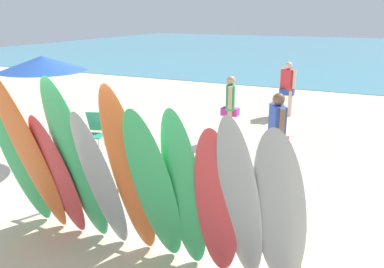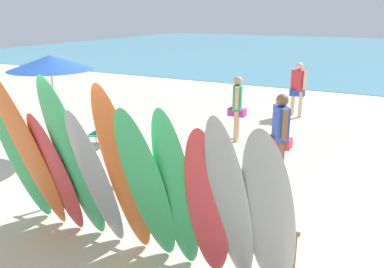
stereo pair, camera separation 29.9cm
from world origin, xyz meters
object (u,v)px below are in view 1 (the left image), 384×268
Objects in this scene: surfboard_green_3 at (78,165)px; surfboard_grey_10 at (279,217)px; beach_chair_red at (95,128)px; beach_umbrella at (42,64)px; surfboard_rack at (157,204)px; surfboard_orange_1 at (31,157)px; surfboard_red_8 at (217,208)px; surfboard_orange_5 at (130,177)px; beachgoer_by_water at (287,85)px; surfboard_red_2 at (59,178)px; surfboard_green_0 at (22,165)px; surfboard_green_7 at (185,195)px; surfboard_grey_9 at (241,207)px; surfboard_grey_4 at (102,184)px; surfboard_green_6 at (155,191)px; beachgoer_near_rack at (230,103)px; beachgoer_strolling at (277,130)px.

surfboard_green_3 reaches higher than surfboard_grey_10.
beach_chair_red is 2.07m from beach_umbrella.
surfboard_rack is 1.84m from surfboard_orange_1.
surfboard_green_3 is 1.97m from surfboard_red_8.
surfboard_orange_5 is at bearing 1.14° from surfboard_green_3.
surfboard_orange_5 is 1.52× the size of beachgoer_by_water.
surfboard_red_8 reaches higher than surfboard_red_2.
beach_chair_red is at bearing 127.89° from surfboard_green_3.
surfboard_green_0 is at bearing -177.24° from surfboard_grey_10.
surfboard_green_7 is 1.08× the size of surfboard_red_8.
surfboard_orange_1 is 0.72m from surfboard_green_3.
surfboard_grey_10 is at bearing -0.30° from surfboard_green_7.
surfboard_orange_1 is at bearing -173.47° from surfboard_grey_9.
surfboard_orange_1 reaches higher than beach_umbrella.
beach_chair_red is (-2.34, 3.72, -0.55)m from surfboard_red_2.
surfboard_grey_9 is 1.05× the size of beach_umbrella.
beachgoer_by_water is at bearing 90.09° from surfboard_grey_4.
surfboard_green_3 reaches higher than surfboard_orange_5.
surfboard_orange_1 is 1.16× the size of surfboard_grey_10.
surfboard_orange_5 is 1.08× the size of surfboard_grey_9.
surfboard_orange_1 reaches higher than surfboard_grey_4.
surfboard_red_8 is (0.78, 0.05, -0.07)m from surfboard_green_6.
surfboard_rack is 0.94m from surfboard_grey_4.
beachgoer_near_rack is (-1.42, 5.58, -0.17)m from surfboard_green_7.
beachgoer_by_water is at bearing 81.36° from surfboard_orange_1.
surfboard_green_6 is 1.38× the size of beachgoer_strolling.
surfboard_green_7 is (1.56, 0.03, -0.12)m from surfboard_green_3.
surfboard_green_3 is at bearing -179.14° from surfboard_green_6.
surfboard_orange_5 reaches higher than beach_umbrella.
surfboard_green_0 is 0.94× the size of surfboard_green_7.
surfboard_red_8 is at bearing -28.06° from beachgoer_strolling.
surfboard_grey_4 is at bearing -6.56° from surfboard_green_0.
surfboard_rack is 1.72m from surfboard_grey_9.
beach_umbrella reaches higher than surfboard_green_6.
surfboard_red_8 is at bearing 5.69° from surfboard_green_6.
surfboard_red_8 is at bearing 2.97° from surfboard_green_3.
surfboard_grey_10 is 8.94m from beachgoer_by_water.
surfboard_orange_1 is 0.47m from surfboard_red_2.
surfboard_red_2 is at bearing -22.20° from beachgoer_near_rack.
beach_umbrella reaches higher than surfboard_green_0.
surfboard_grey_10 is 6.13m from beachgoer_near_rack.
beachgoer_by_water is (-1.34, 8.79, -0.16)m from surfboard_grey_9.
beachgoer_near_rack is at bearing 73.08° from surfboard_green_0.
surfboard_green_0 is at bearing 175.11° from surfboard_orange_5.
beachgoer_strolling is 2.08× the size of beach_chair_red.
surfboard_green_7 is 1.41× the size of beachgoer_near_rack.
surfboard_orange_5 is at bearing -33.92° from beach_umbrella.
surfboard_grey_9 is (2.64, -0.04, 0.16)m from surfboard_red_2.
beachgoer_near_rack is at bearing 97.53° from surfboard_rack.
surfboard_grey_4 is (-0.42, -0.67, 0.51)m from surfboard_rack.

